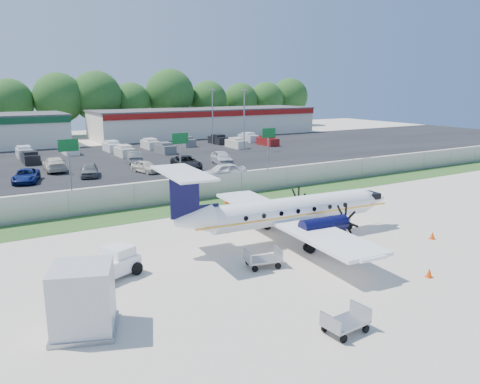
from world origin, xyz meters
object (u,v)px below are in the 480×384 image
pushback_tug (112,263)px  service_container (83,301)px  baggage_cart_far (346,322)px  aircraft (288,211)px  baggage_cart_near (263,259)px

pushback_tug → service_container: size_ratio=1.01×
baggage_cart_far → pushback_tug: bearing=121.3°
aircraft → baggage_cart_far: size_ratio=8.45×
baggage_cart_far → service_container: (-8.80, 5.43, 0.83)m
baggage_cart_far → service_container: 10.37m
baggage_cart_near → service_container: 10.06m
pushback_tug → baggage_cart_near: pushback_tug is taller
aircraft → baggage_cart_near: size_ratio=7.70×
pushback_tug → aircraft: bearing=0.4°
aircraft → pushback_tug: aircraft is taller
baggage_cart_far → service_container: service_container is taller
pushback_tug → service_container: (-2.52, -4.90, 0.56)m
pushback_tug → baggage_cart_far: size_ratio=1.70×
baggage_cart_near → service_container: size_ratio=0.65×
aircraft → service_container: aircraft is taller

